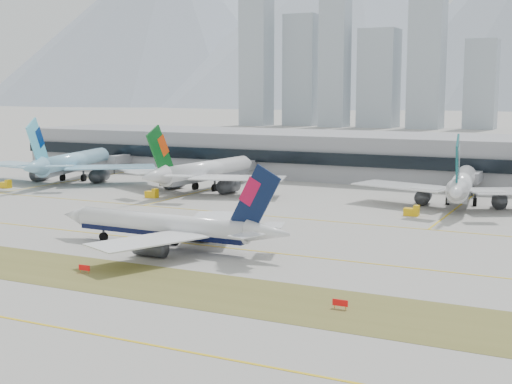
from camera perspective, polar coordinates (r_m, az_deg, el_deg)
The scene contains 13 objects.
ground at distance 141.39m, azimuth -2.26°, elevation -4.00°, with size 3000.00×3000.00×0.00m, color #A09C95.
apron_markings at distance 98.95m, azimuth -17.53°, elevation -9.67°, with size 360.00×122.22×0.06m.
taxiing_airliner at distance 135.67m, azimuth -6.91°, elevation -2.78°, with size 51.05×44.44×17.17m.
widebody_korean at distance 242.99m, azimuth -14.58°, elevation 2.22°, with size 60.17×60.05×22.15m.
widebody_eva at distance 213.20m, azimuth -4.27°, elevation 1.58°, with size 58.33×57.22×20.84m.
widebody_cathay at distance 192.32m, azimuth 16.13°, elevation 0.52°, with size 56.05×55.20×20.11m.
terminal at distance 246.38m, azimuth 10.58°, elevation 2.80°, with size 280.00×43.10×15.00m.
hold_sign_left at distance 120.50m, azimuth -13.58°, elevation -5.92°, with size 2.20×0.15×1.35m.
hold_sign_right at distance 99.04m, azimuth 6.75°, elevation -8.81°, with size 2.20×0.15×1.35m.
gse_a at distance 232.34m, azimuth -19.37°, elevation 0.56°, with size 3.55×2.00×2.60m.
gse_c at distance 174.32m, azimuth 12.38°, elevation -1.53°, with size 3.55×2.00×2.60m.
gse_b at distance 201.26m, azimuth -8.31°, elevation -0.16°, with size 3.55×2.00×2.60m.
city_skyline at distance 600.67m, azimuth 9.62°, elevation 9.88°, with size 342.00×49.80×140.00m.
Camera 1 is at (66.00, -121.51, 29.51)m, focal length 50.00 mm.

